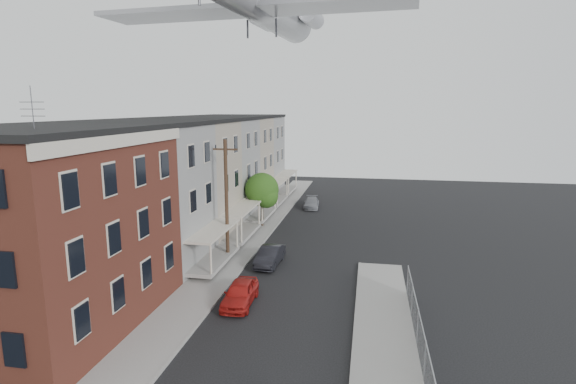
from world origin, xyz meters
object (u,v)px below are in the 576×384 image
Objects in this scene: utility_pole at (227,199)px; car_far at (311,203)px; airplane at (260,1)px; car_mid at (270,256)px; street_tree at (263,191)px; car_near at (240,293)px.

utility_pole is 2.25× the size of car_far.
airplane is (-3.64, -8.65, 19.80)m from car_far.
utility_pole is 2.22× the size of car_mid.
car_far is at bearing 67.18° from airplane.
street_tree is 16.93m from airplane.
car_near is 1.00× the size of car_far.
airplane is (-0.17, 0.29, 16.93)m from street_tree.
car_far is (0.80, 25.91, -0.10)m from car_near.
car_near reaches higher than car_far.
car_mid is (0.24, 6.78, -0.01)m from car_near.
airplane reaches higher than street_tree.
utility_pole is 0.29× the size of airplane.
car_near is 0.13× the size of airplane.
car_far is at bearing 68.77° from street_tree.
car_near is 26.34m from airplane.
street_tree is at bearing 97.43° from car_near.
airplane reaches higher than car_mid.
car_near reaches higher than car_mid.
street_tree is at bearing 108.77° from car_mid.
airplane is (0.16, 10.22, 15.70)m from utility_pole.
car_mid is 22.53m from airplane.
car_near is 25.92m from car_far.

